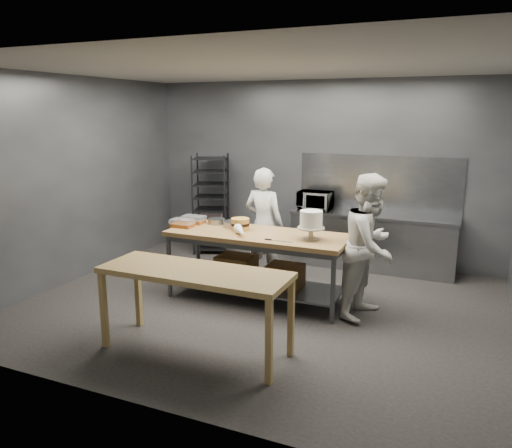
{
  "coord_description": "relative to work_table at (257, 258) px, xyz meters",
  "views": [
    {
      "loc": [
        2.37,
        -5.65,
        2.48
      ],
      "look_at": [
        -0.15,
        0.17,
        1.05
      ],
      "focal_mm": 35.0,
      "sensor_mm": 36.0,
      "label": 1
    }
  ],
  "objects": [
    {
      "name": "chef_right",
      "position": [
        1.48,
        0.04,
        0.31
      ],
      "size": [
        0.85,
        0.99,
        1.77
      ],
      "primitive_type": "imported",
      "rotation": [
        0.0,
        0.0,
        1.34
      ],
      "color": "silver",
      "rests_on": "ground"
    },
    {
      "name": "chef_behind",
      "position": [
        -0.23,
        0.79,
        0.27
      ],
      "size": [
        0.65,
        0.46,
        1.69
      ],
      "primitive_type": "imported",
      "rotation": [
        0.0,
        0.0,
        3.04
      ],
      "color": "white",
      "rests_on": "ground"
    },
    {
      "name": "microwave",
      "position": [
        0.2,
        1.95,
        0.48
      ],
      "size": [
        0.54,
        0.37,
        0.3
      ],
      "primitive_type": "imported",
      "color": "black",
      "rests_on": "back_counter"
    },
    {
      "name": "back_counter",
      "position": [
        1.16,
        1.95,
        -0.12
      ],
      "size": [
        2.6,
        0.6,
        0.9
      ],
      "color": "slate",
      "rests_on": "ground"
    },
    {
      "name": "pastry_clamshells",
      "position": [
        -1.07,
        0.02,
        0.4
      ],
      "size": [
        0.34,
        0.47,
        0.11
      ],
      "color": "#AB5422",
      "rests_on": "work_table"
    },
    {
      "name": "work_table",
      "position": [
        0.0,
        0.0,
        0.0
      ],
      "size": [
        2.4,
        0.9,
        0.92
      ],
      "color": "olive",
      "rests_on": "ground"
    },
    {
      "name": "back_wall",
      "position": [
        0.16,
        2.27,
        0.93
      ],
      "size": [
        6.0,
        0.04,
        3.0
      ],
      "primitive_type": "cube",
      "color": "#4C4F54",
      "rests_on": "ground"
    },
    {
      "name": "offset_spatula",
      "position": [
        0.37,
        -0.31,
        0.35
      ],
      "size": [
        0.36,
        0.02,
        0.02
      ],
      "color": "slate",
      "rests_on": "work_table"
    },
    {
      "name": "speed_rack",
      "position": [
        -1.71,
        1.87,
        0.28
      ],
      "size": [
        0.79,
        0.82,
        1.75
      ],
      "color": "black",
      "rests_on": "ground"
    },
    {
      "name": "near_counter",
      "position": [
        0.02,
        -1.66,
        0.24
      ],
      "size": [
        2.0,
        0.7,
        0.9
      ],
      "color": "olive",
      "rests_on": "ground"
    },
    {
      "name": "cake_pans",
      "position": [
        -0.7,
        0.21,
        0.39
      ],
      "size": [
        0.88,
        0.32,
        0.07
      ],
      "color": "gray",
      "rests_on": "work_table"
    },
    {
      "name": "piping_bag",
      "position": [
        -0.12,
        -0.25,
        0.41
      ],
      "size": [
        0.32,
        0.38,
        0.12
      ],
      "primitive_type": "cone",
      "rotation": [
        1.57,
        0.0,
        0.64
      ],
      "color": "white",
      "rests_on": "work_table"
    },
    {
      "name": "ground",
      "position": [
        0.16,
        -0.23,
        -0.57
      ],
      "size": [
        6.0,
        6.0,
        0.0
      ],
      "primitive_type": "plane",
      "color": "black",
      "rests_on": "ground"
    },
    {
      "name": "layer_cake",
      "position": [
        -0.27,
        0.05,
        0.43
      ],
      "size": [
        0.25,
        0.25,
        0.16
      ],
      "color": "gold",
      "rests_on": "work_table"
    },
    {
      "name": "frosted_cake_stand",
      "position": [
        0.76,
        -0.07,
        0.58
      ],
      "size": [
        0.34,
        0.34,
        0.37
      ],
      "color": "#AEA38B",
      "rests_on": "work_table"
    },
    {
      "name": "splashback_panel",
      "position": [
        1.16,
        2.25,
        0.78
      ],
      "size": [
        2.6,
        0.02,
        0.9
      ],
      "primitive_type": "cube",
      "color": "slate",
      "rests_on": "back_counter"
    }
  ]
}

